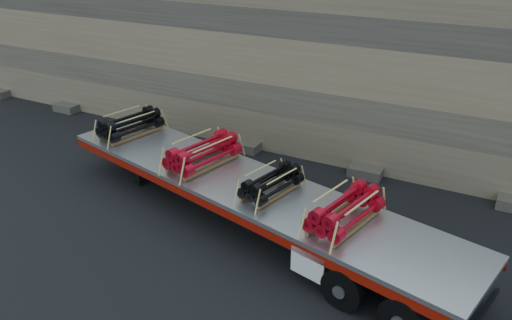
% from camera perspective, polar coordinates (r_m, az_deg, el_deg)
% --- Properties ---
extents(ground, '(120.00, 120.00, 0.00)m').
position_cam_1_polar(ground, '(15.46, 0.15, -7.41)').
color(ground, black).
rests_on(ground, ground).
extents(rock_wall, '(44.00, 3.00, 7.00)m').
position_cam_1_polar(rock_wall, '(19.60, 9.12, 10.73)').
color(rock_wall, '#7A6B54').
rests_on(rock_wall, ground).
extents(trailer, '(14.34, 5.95, 1.41)m').
position_cam_1_polar(trailer, '(15.18, -1.18, -4.96)').
color(trailer, '#B7BABF').
rests_on(trailer, ground).
extents(bundle_front, '(1.59, 2.41, 0.78)m').
position_cam_1_polar(bundle_front, '(18.58, -14.14, 3.92)').
color(bundle_front, black).
rests_on(bundle_front, trailer).
extents(bundle_midfront, '(1.70, 2.57, 0.84)m').
position_cam_1_polar(bundle_midfront, '(15.81, -6.08, 0.78)').
color(bundle_midfront, '#A60818').
rests_on(bundle_midfront, trailer).
extents(bundle_midrear, '(1.35, 2.04, 0.66)m').
position_cam_1_polar(bundle_midrear, '(14.11, 1.75, -2.67)').
color(bundle_midrear, black).
rests_on(bundle_midrear, trailer).
extents(bundle_rear, '(1.60, 2.41, 0.79)m').
position_cam_1_polar(bundle_rear, '(12.89, 10.13, -5.76)').
color(bundle_rear, '#A60818').
rests_on(bundle_rear, trailer).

